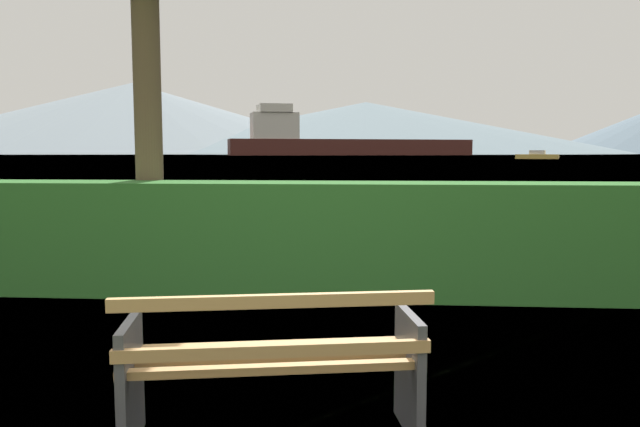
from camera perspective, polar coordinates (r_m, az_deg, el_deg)
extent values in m
plane|color=slate|center=(310.61, 4.22, 5.44)|extent=(620.00, 620.00, 0.00)
cube|color=tan|center=(3.26, -4.27, -14.19)|extent=(1.58, 0.35, 0.04)
cube|color=tan|center=(3.44, -4.39, -13.10)|extent=(1.58, 0.35, 0.04)
cube|color=tan|center=(3.62, -4.48, -12.12)|extent=(1.58, 0.35, 0.04)
cube|color=tan|center=(3.15, -4.24, -12.60)|extent=(1.57, 0.33, 0.06)
cube|color=tan|center=(3.03, -4.25, -8.11)|extent=(1.57, 0.33, 0.06)
cube|color=#4C4C51|center=(3.52, -17.18, -14.84)|extent=(0.14, 0.51, 0.68)
cube|color=#4C4C51|center=(3.56, 8.29, -14.40)|extent=(0.14, 0.51, 0.68)
cube|color=#2D6B28|center=(6.71, -0.01, -2.35)|extent=(8.65, 0.80, 1.23)
cylinder|color=brown|center=(7.55, -15.65, 8.32)|extent=(0.32, 0.32, 3.85)
cube|color=#471E19|center=(276.30, 3.00, 6.15)|extent=(109.03, 46.59, 7.04)
cube|color=silver|center=(269.12, -4.26, 8.10)|extent=(22.82, 18.79, 11.27)
cube|color=silver|center=(269.53, -4.27, 9.67)|extent=(17.62, 18.50, 3.52)
cube|color=gold|center=(144.33, 19.50, 5.00)|extent=(9.48, 6.37, 1.01)
cube|color=silver|center=(144.33, 19.52, 5.38)|extent=(3.83, 3.32, 0.89)
cone|color=gray|center=(582.16, -16.98, 8.44)|extent=(428.39, 428.39, 62.81)
cone|color=slate|center=(541.93, 4.28, 7.92)|extent=(427.76, 427.76, 44.53)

